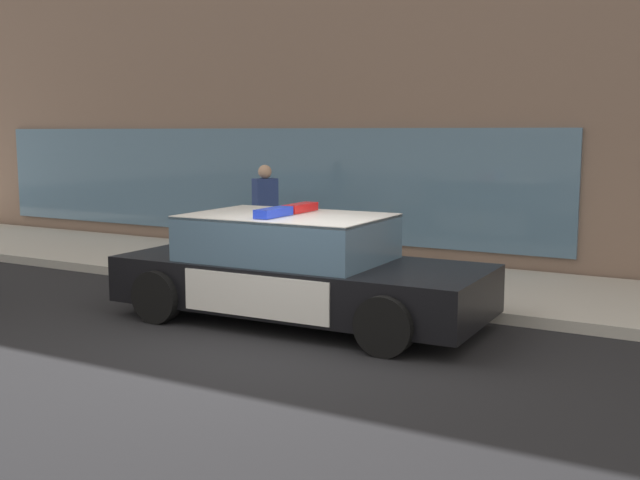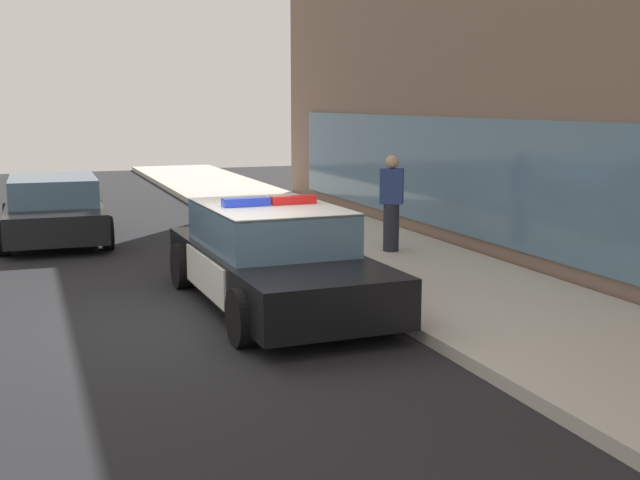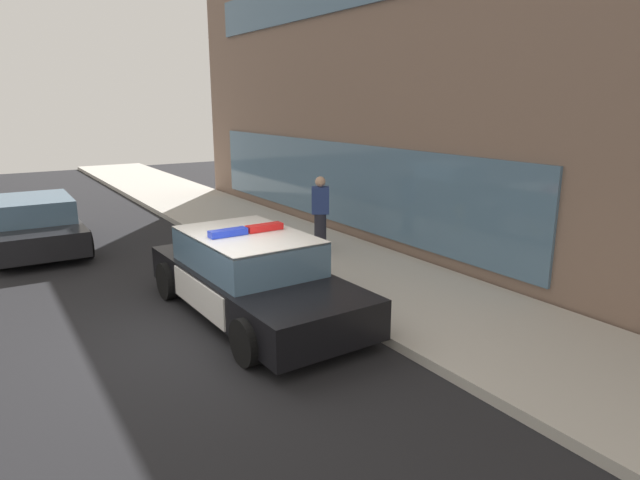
{
  "view_description": "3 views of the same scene",
  "coord_description": "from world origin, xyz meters",
  "px_view_note": "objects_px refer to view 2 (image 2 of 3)",
  "views": [
    {
      "loc": [
        4.45,
        -7.41,
        2.44
      ],
      "look_at": [
        -0.96,
        2.11,
        0.89
      ],
      "focal_mm": 43.08,
      "sensor_mm": 36.0,
      "label": 1
    },
    {
      "loc": [
        9.66,
        -2.24,
        2.77
      ],
      "look_at": [
        -1.24,
        1.82,
        0.76
      ],
      "focal_mm": 44.95,
      "sensor_mm": 36.0,
      "label": 2
    },
    {
      "loc": [
        7.36,
        -2.86,
        3.52
      ],
      "look_at": [
        -0.62,
        2.27,
        1.11
      ],
      "focal_mm": 30.72,
      "sensor_mm": 36.0,
      "label": 3
    }
  ],
  "objects_px": {
    "car_far_lane": "(54,210)",
    "fire_hydrant": "(332,241)",
    "police_cruiser": "(273,257)",
    "pedestrian_on_sidewalk": "(391,203)"
  },
  "relations": [
    {
      "from": "car_far_lane",
      "to": "fire_hydrant",
      "type": "bearing_deg",
      "value": -136.74
    },
    {
      "from": "fire_hydrant",
      "to": "police_cruiser",
      "type": "bearing_deg",
      "value": -40.14
    },
    {
      "from": "police_cruiser",
      "to": "car_far_lane",
      "type": "bearing_deg",
      "value": -160.06
    },
    {
      "from": "car_far_lane",
      "to": "pedestrian_on_sidewalk",
      "type": "relative_size",
      "value": 2.48
    },
    {
      "from": "fire_hydrant",
      "to": "car_far_lane",
      "type": "xyz_separation_m",
      "value": [
        -4.66,
        -4.21,
        0.13
      ]
    },
    {
      "from": "fire_hydrant",
      "to": "car_far_lane",
      "type": "bearing_deg",
      "value": -137.91
    },
    {
      "from": "police_cruiser",
      "to": "fire_hydrant",
      "type": "relative_size",
      "value": 6.68
    },
    {
      "from": "police_cruiser",
      "to": "fire_hydrant",
      "type": "bearing_deg",
      "value": 138.31
    },
    {
      "from": "car_far_lane",
      "to": "pedestrian_on_sidewalk",
      "type": "xyz_separation_m",
      "value": [
        4.14,
        5.53,
        0.38
      ]
    },
    {
      "from": "fire_hydrant",
      "to": "pedestrian_on_sidewalk",
      "type": "bearing_deg",
      "value": 111.54
    }
  ]
}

